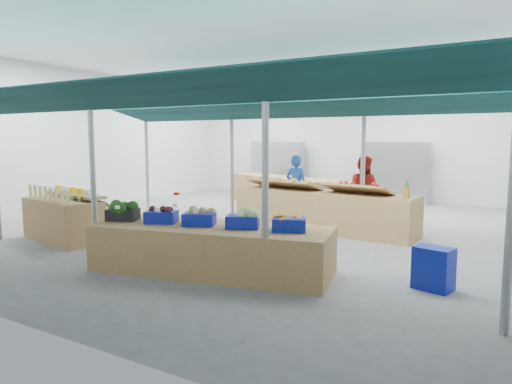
{
  "coord_description": "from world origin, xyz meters",
  "views": [
    {
      "loc": [
        5.56,
        -9.51,
        2.13
      ],
      "look_at": [
        0.95,
        -1.6,
        1.07
      ],
      "focal_mm": 32.0,
      "sensor_mm": 36.0,
      "label": 1
    }
  ],
  "objects_px": {
    "crate_stack": "(434,268)",
    "vendor_left": "(296,187)",
    "bottle_shelf": "(65,218)",
    "fruit_counter": "(323,211)",
    "veg_counter": "(212,249)",
    "vendor_right": "(363,191)"
  },
  "relations": [
    {
      "from": "veg_counter",
      "to": "fruit_counter",
      "type": "bearing_deg",
      "value": 74.14
    },
    {
      "from": "bottle_shelf",
      "to": "crate_stack",
      "type": "relative_size",
      "value": 3.45
    },
    {
      "from": "veg_counter",
      "to": "crate_stack",
      "type": "xyz_separation_m",
      "value": [
        3.24,
        0.86,
        -0.07
      ]
    },
    {
      "from": "vendor_left",
      "to": "vendor_right",
      "type": "xyz_separation_m",
      "value": [
        1.8,
        0.0,
        0.0
      ]
    },
    {
      "from": "bottle_shelf",
      "to": "fruit_counter",
      "type": "height_order",
      "value": "bottle_shelf"
    },
    {
      "from": "crate_stack",
      "to": "vendor_left",
      "type": "distance_m",
      "value": 5.98
    },
    {
      "from": "fruit_counter",
      "to": "vendor_right",
      "type": "relative_size",
      "value": 2.5
    },
    {
      "from": "vendor_left",
      "to": "veg_counter",
      "type": "bearing_deg",
      "value": 105.05
    },
    {
      "from": "bottle_shelf",
      "to": "vendor_left",
      "type": "xyz_separation_m",
      "value": [
        3.13,
        4.8,
        0.39
      ]
    },
    {
      "from": "fruit_counter",
      "to": "vendor_left",
      "type": "bearing_deg",
      "value": 142.46
    },
    {
      "from": "bottle_shelf",
      "to": "vendor_left",
      "type": "distance_m",
      "value": 5.74
    },
    {
      "from": "veg_counter",
      "to": "bottle_shelf",
      "type": "bearing_deg",
      "value": 163.65
    },
    {
      "from": "bottle_shelf",
      "to": "fruit_counter",
      "type": "bearing_deg",
      "value": 51.87
    },
    {
      "from": "bottle_shelf",
      "to": "vendor_right",
      "type": "bearing_deg",
      "value": 55.59
    },
    {
      "from": "fruit_counter",
      "to": "bottle_shelf",
      "type": "bearing_deg",
      "value": -134.53
    },
    {
      "from": "bottle_shelf",
      "to": "fruit_counter",
      "type": "xyz_separation_m",
      "value": [
        4.33,
        3.7,
        -0.01
      ]
    },
    {
      "from": "bottle_shelf",
      "to": "fruit_counter",
      "type": "distance_m",
      "value": 5.69
    },
    {
      "from": "bottle_shelf",
      "to": "crate_stack",
      "type": "bearing_deg",
      "value": 15.57
    },
    {
      "from": "crate_stack",
      "to": "vendor_right",
      "type": "height_order",
      "value": "vendor_right"
    },
    {
      "from": "bottle_shelf",
      "to": "veg_counter",
      "type": "height_order",
      "value": "bottle_shelf"
    },
    {
      "from": "vendor_right",
      "to": "crate_stack",
      "type": "bearing_deg",
      "value": 123.87
    },
    {
      "from": "crate_stack",
      "to": "vendor_right",
      "type": "bearing_deg",
      "value": 118.91
    }
  ]
}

